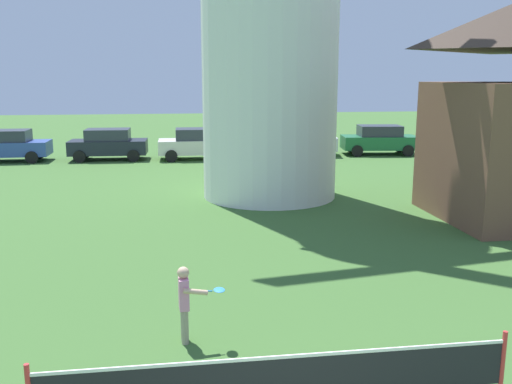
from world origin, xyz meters
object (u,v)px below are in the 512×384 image
object	(u,v)px
parked_car_black	(108,144)
parked_car_blue	(5,145)
tennis_net	(280,379)
parked_car_silver	(300,140)
player_far	(185,300)
parked_car_green	(379,139)
parked_car_cream	(198,143)

from	to	relation	value
parked_car_black	parked_car_blue	bearing A→B (deg)	178.63
tennis_net	parked_car_black	world-z (taller)	parked_car_black
parked_car_blue	parked_car_silver	xyz separation A→B (m)	(14.93, 0.06, -0.00)
player_far	parked_car_green	world-z (taller)	parked_car_green
tennis_net	parked_car_silver	world-z (taller)	parked_car_silver
player_far	parked_car_cream	world-z (taller)	parked_car_cream
player_far	parked_car_silver	xyz separation A→B (m)	(6.47, 20.74, 0.09)
parked_car_blue	parked_car_silver	distance (m)	14.93
parked_car_black	parked_car_silver	distance (m)	9.93
parked_car_green	parked_car_cream	bearing A→B (deg)	-177.80
player_far	tennis_net	bearing A→B (deg)	-67.01
parked_car_blue	parked_car_silver	size ratio (longest dim) A/B	1.04
parked_car_black	parked_car_cream	size ratio (longest dim) A/B	0.96
parked_car_cream	parked_car_green	distance (m)	9.75
tennis_net	parked_car_silver	size ratio (longest dim) A/B	1.41
tennis_net	parked_car_silver	xyz separation A→B (m)	(5.41, 23.24, 0.12)
player_far	parked_car_blue	bearing A→B (deg)	112.25
parked_car_cream	parked_car_silver	bearing A→B (deg)	6.15
parked_car_blue	parked_car_cream	world-z (taller)	same
tennis_net	parked_car_blue	distance (m)	25.05
player_far	parked_car_cream	distance (m)	20.18
parked_car_silver	tennis_net	bearing A→B (deg)	-103.11
parked_car_blue	parked_car_cream	distance (m)	9.52
tennis_net	parked_car_silver	bearing A→B (deg)	76.89
tennis_net	parked_car_cream	distance (m)	22.65
tennis_net	parked_car_black	xyz separation A→B (m)	(-4.51, 23.06, 0.12)
player_far	parked_car_cream	size ratio (longest dim) A/B	0.32
parked_car_silver	player_far	bearing A→B (deg)	-107.33
parked_car_green	player_far	bearing A→B (deg)	-117.72
tennis_net	parked_car_blue	xyz separation A→B (m)	(-9.52, 23.18, 0.12)
parked_car_cream	parked_car_green	bearing A→B (deg)	2.20
parked_car_silver	parked_car_cream	bearing A→B (deg)	-173.85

